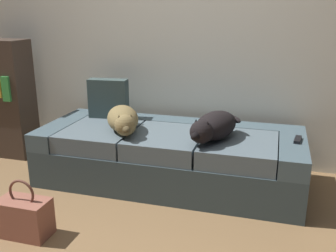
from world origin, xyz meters
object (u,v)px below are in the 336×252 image
(throw_pillow, at_px, (108,98))
(tv_remote, at_px, (298,140))
(bookshelf, at_px, (2,98))
(couch, at_px, (170,156))
(dog_tan, at_px, (123,120))
(handbag, at_px, (24,217))
(dog_dark, at_px, (213,126))

(throw_pillow, bearing_deg, tv_remote, -7.52)
(tv_remote, distance_m, bookshelf, 2.67)
(couch, xyz_separation_m, dog_tan, (-0.34, -0.14, 0.32))
(dog_tan, bearing_deg, bookshelf, 167.15)
(couch, relative_size, throw_pillow, 6.11)
(dog_tan, distance_m, handbag, 1.01)
(handbag, bearing_deg, bookshelf, 131.56)
(handbag, bearing_deg, dog_tan, 70.14)
(dog_tan, bearing_deg, throw_pillow, 128.70)
(dog_dark, bearing_deg, tv_remote, 13.50)
(couch, height_order, throw_pillow, throw_pillow)
(couch, relative_size, tv_remote, 13.85)
(couch, bearing_deg, throw_pillow, 160.49)
(couch, xyz_separation_m, handbag, (-0.65, -1.01, -0.09))
(dog_dark, relative_size, throw_pillow, 1.71)
(couch, bearing_deg, dog_dark, -19.77)
(tv_remote, bearing_deg, bookshelf, -175.65)
(dog_tan, relative_size, tv_remote, 3.61)
(handbag, bearing_deg, throw_pillow, 88.67)
(dog_tan, relative_size, throw_pillow, 1.59)
(throw_pillow, bearing_deg, dog_dark, -19.61)
(couch, bearing_deg, bookshelf, 174.14)
(dog_dark, bearing_deg, couch, 160.23)
(throw_pillow, distance_m, bookshelf, 1.08)
(throw_pillow, xyz_separation_m, bookshelf, (-1.08, -0.05, -0.06))
(handbag, relative_size, bookshelf, 0.34)
(bookshelf, bearing_deg, couch, -5.86)
(couch, height_order, handbag, couch)
(tv_remote, relative_size, throw_pillow, 0.44)
(tv_remote, distance_m, throw_pillow, 1.61)
(dog_tan, height_order, handbag, dog_tan)
(dog_dark, bearing_deg, handbag, -139.43)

